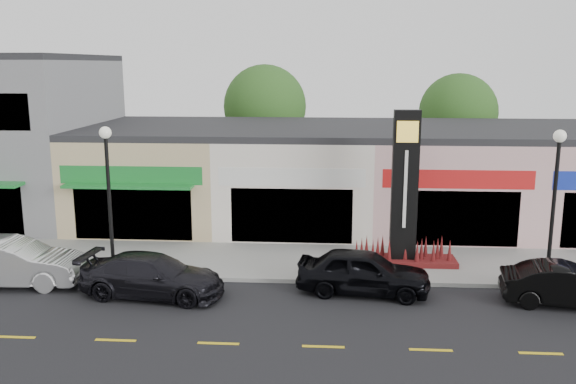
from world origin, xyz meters
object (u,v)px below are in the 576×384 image
Objects in this scene: car_white_van at (12,263)px; car_black_conv at (568,286)px; lamp_west_near at (108,185)px; lamp_east_near at (555,191)px; car_dark_sedan at (152,276)px; car_black_sedan at (363,272)px; pylon_sign at (404,210)px.

car_white_van is 19.24m from car_black_conv.
lamp_west_near is 1.00× the size of lamp_east_near.
car_dark_sedan is (2.09, -2.00, -2.76)m from lamp_west_near.
car_white_van is at bearing 97.55° from car_black_sedan.
lamp_west_near reaches higher than car_dark_sedan.
car_dark_sedan is 1.08× the size of car_black_sedan.
lamp_east_near reaches higher than car_white_van.
lamp_west_near is at bearing -70.95° from car_white_van.
car_white_van is 1.11× the size of car_black_sedan.
lamp_east_near is at bearing -18.75° from pylon_sign.
lamp_west_near is at bearing 180.00° from lamp_east_near.
lamp_east_near is 3.38m from car_black_conv.
car_black_sedan is (12.57, 0.07, -0.06)m from car_white_van.
car_white_van is (-19.24, -1.32, -2.64)m from lamp_east_near.
car_white_van is at bearing 89.61° from car_dark_sedan.
car_dark_sedan is at bearing -100.40° from car_white_van.
car_black_conv is at bearing -88.54° from car_black_sedan.
car_black_sedan is (-1.67, -2.95, -1.49)m from pylon_sign.
lamp_west_near is 11.19m from pylon_sign.
car_black_sedan is (9.33, -1.26, -2.70)m from lamp_west_near.
lamp_east_near is 5.42m from pylon_sign.
car_white_van reaches higher than car_black_conv.
car_white_van is 1.21× the size of car_black_conv.
pylon_sign reaches higher than car_dark_sedan.
pylon_sign is 1.42× the size of car_black_conv.
lamp_east_near is 7.30m from car_black_sedan.
lamp_west_near is 16.00m from lamp_east_near.
lamp_east_near is 1.19× the size of car_black_sedan.
car_white_van is at bearing -168.02° from pylon_sign.
lamp_east_near reaches higher than car_black_sedan.
car_black_sedan reaches higher than car_black_conv.
lamp_east_near is (16.00, 0.00, 0.00)m from lamp_west_near.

